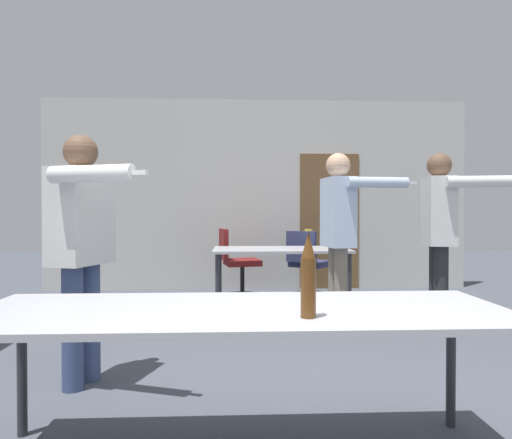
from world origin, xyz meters
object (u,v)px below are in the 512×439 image
(office_chair_far_left, at_px, (308,266))
(beer_bottle, at_px, (308,276))
(person_left_plaid, at_px, (339,224))
(office_chair_mid_tucked, at_px, (237,265))
(person_near_casual, at_px, (440,224))
(person_center_tall, at_px, (83,235))

(office_chair_far_left, distance_m, beer_bottle, 4.46)
(person_left_plaid, bearing_deg, beer_bottle, -22.92)
(office_chair_mid_tucked, distance_m, beer_bottle, 4.43)
(person_near_casual, height_order, beer_bottle, person_near_casual)
(office_chair_far_left, relative_size, office_chair_mid_tucked, 0.97)
(office_chair_far_left, height_order, beer_bottle, beer_bottle)
(office_chair_far_left, bearing_deg, person_center_tall, -85.16)
(person_left_plaid, distance_m, person_near_casual, 1.01)
(person_center_tall, xyz_separation_m, office_chair_mid_tucked, (1.04, 3.15, -0.57))
(beer_bottle, bearing_deg, person_near_casual, 55.80)
(person_near_casual, relative_size, person_center_tall, 1.04)
(person_left_plaid, distance_m, office_chair_far_left, 2.05)
(office_chair_far_left, xyz_separation_m, office_chair_mid_tucked, (-0.98, 0.01, 0.02))
(person_near_casual, bearing_deg, person_left_plaid, -75.40)
(office_chair_mid_tucked, bearing_deg, person_left_plaid, 15.00)
(person_near_casual, bearing_deg, office_chair_far_left, -141.47)
(person_near_casual, bearing_deg, office_chair_mid_tucked, -123.23)
(person_left_plaid, xyz_separation_m, office_chair_far_left, (0.01, 1.96, -0.63))
(office_chair_mid_tucked, bearing_deg, person_near_casual, 34.97)
(office_chair_far_left, height_order, office_chair_mid_tucked, office_chair_mid_tucked)
(office_chair_far_left, bearing_deg, office_chair_mid_tucked, -143.19)
(person_left_plaid, height_order, person_near_casual, person_near_casual)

